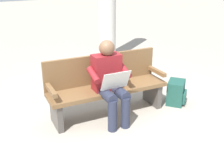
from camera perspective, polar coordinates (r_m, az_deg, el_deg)
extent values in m
plane|color=#A89E8E|center=(4.20, -0.81, -8.32)|extent=(40.00, 40.00, 0.00)
cube|color=brown|center=(4.01, -0.84, -3.05)|extent=(1.84, 0.69, 0.06)
cube|color=brown|center=(4.10, -2.14, 1.30)|extent=(1.79, 0.26, 0.45)
cube|color=brown|center=(4.36, 9.30, 0.76)|extent=(0.12, 0.48, 0.06)
cube|color=brown|center=(3.70, -12.86, -3.15)|extent=(0.12, 0.48, 0.06)
cube|color=#4C4742|center=(4.47, 8.50, -3.86)|extent=(0.13, 0.44, 0.39)
cube|color=#4C4742|center=(3.87, -11.70, -8.12)|extent=(0.13, 0.44, 0.39)
cube|color=maroon|center=(3.84, -1.19, 0.53)|extent=(0.42, 0.27, 0.52)
sphere|color=brown|center=(3.72, -1.10, 5.64)|extent=(0.22, 0.22, 0.22)
cylinder|color=#282D42|center=(3.80, 1.54, -3.69)|extent=(0.20, 0.43, 0.15)
cylinder|color=#282D42|center=(3.72, -1.20, -4.24)|extent=(0.20, 0.43, 0.15)
cylinder|color=#282D42|center=(3.76, 2.85, -8.09)|extent=(0.13, 0.13, 0.45)
cylinder|color=#282D42|center=(3.68, 0.09, -8.75)|extent=(0.13, 0.13, 0.45)
cylinder|color=maroon|center=(3.85, 2.67, 0.97)|extent=(0.13, 0.32, 0.18)
cylinder|color=maroon|center=(3.66, -3.94, -0.13)|extent=(0.13, 0.32, 0.18)
cube|color=silver|center=(3.60, 0.83, -1.32)|extent=(0.41, 0.18, 0.27)
cube|color=#1E4C42|center=(4.57, 13.36, -3.67)|extent=(0.43, 0.41, 0.39)
cube|color=#23574C|center=(4.58, 15.12, -4.57)|extent=(0.22, 0.18, 0.18)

